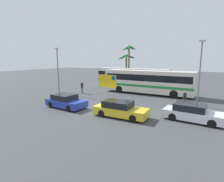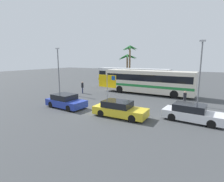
{
  "view_description": "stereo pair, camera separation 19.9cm",
  "coord_description": "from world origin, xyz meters",
  "px_view_note": "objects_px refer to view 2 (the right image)",
  "views": [
    {
      "loc": [
        9.42,
        -13.75,
        4.77
      ],
      "look_at": [
        -0.07,
        2.91,
        1.3
      ],
      "focal_mm": 28.82,
      "sensor_mm": 36.0,
      "label": 1
    },
    {
      "loc": [
        9.59,
        -13.65,
        4.77
      ],
      "look_at": [
        -0.07,
        2.91,
        1.3
      ],
      "focal_mm": 28.82,
      "sensor_mm": 36.0,
      "label": 2
    }
  ],
  "objects_px": {
    "bus_front_coach": "(148,81)",
    "pedestrian_crossing_lot": "(82,86)",
    "car_blue": "(66,101)",
    "pedestrian_by_bus": "(185,98)",
    "bus_rear_coach": "(133,77)",
    "car_white": "(192,113)",
    "car_yellow": "(119,109)",
    "ferry_sign": "(108,82)"
  },
  "relations": [
    {
      "from": "bus_front_coach",
      "to": "pedestrian_crossing_lot",
      "type": "relative_size",
      "value": 7.29
    },
    {
      "from": "car_blue",
      "to": "pedestrian_by_bus",
      "type": "relative_size",
      "value": 2.57
    },
    {
      "from": "car_blue",
      "to": "bus_rear_coach",
      "type": "bearing_deg",
      "value": 91.06
    },
    {
      "from": "bus_rear_coach",
      "to": "car_white",
      "type": "xyz_separation_m",
      "value": [
        10.55,
        -12.68,
        -1.15
      ]
    },
    {
      "from": "bus_rear_coach",
      "to": "car_yellow",
      "type": "distance_m",
      "value": 15.49
    },
    {
      "from": "pedestrian_crossing_lot",
      "to": "car_blue",
      "type": "bearing_deg",
      "value": 83.32
    },
    {
      "from": "bus_front_coach",
      "to": "ferry_sign",
      "type": "height_order",
      "value": "ferry_sign"
    },
    {
      "from": "car_blue",
      "to": "pedestrian_by_bus",
      "type": "xyz_separation_m",
      "value": [
        10.09,
        6.11,
        0.31
      ]
    },
    {
      "from": "bus_rear_coach",
      "to": "pedestrian_crossing_lot",
      "type": "bearing_deg",
      "value": -116.38
    },
    {
      "from": "pedestrian_by_bus",
      "to": "pedestrian_crossing_lot",
      "type": "bearing_deg",
      "value": -141.02
    },
    {
      "from": "car_white",
      "to": "car_blue",
      "type": "distance_m",
      "value": 11.41
    },
    {
      "from": "ferry_sign",
      "to": "car_white",
      "type": "relative_size",
      "value": 0.72
    },
    {
      "from": "car_white",
      "to": "car_yellow",
      "type": "bearing_deg",
      "value": -157.36
    },
    {
      "from": "bus_front_coach",
      "to": "bus_rear_coach",
      "type": "bearing_deg",
      "value": 136.13
    },
    {
      "from": "bus_front_coach",
      "to": "car_blue",
      "type": "xyz_separation_m",
      "value": [
        -4.67,
        -10.83,
        -1.15
      ]
    },
    {
      "from": "ferry_sign",
      "to": "car_blue",
      "type": "bearing_deg",
      "value": -126.31
    },
    {
      "from": "car_white",
      "to": "pedestrian_crossing_lot",
      "type": "relative_size",
      "value": 2.71
    },
    {
      "from": "pedestrian_by_bus",
      "to": "pedestrian_crossing_lot",
      "type": "distance_m",
      "value": 13.42
    },
    {
      "from": "ferry_sign",
      "to": "car_blue",
      "type": "relative_size",
      "value": 0.77
    },
    {
      "from": "bus_front_coach",
      "to": "car_white",
      "type": "distance_m",
      "value": 11.08
    },
    {
      "from": "car_white",
      "to": "car_blue",
      "type": "bearing_deg",
      "value": -166.6
    },
    {
      "from": "bus_front_coach",
      "to": "bus_rear_coach",
      "type": "relative_size",
      "value": 1.0
    },
    {
      "from": "bus_front_coach",
      "to": "pedestrian_by_bus",
      "type": "xyz_separation_m",
      "value": [
        5.42,
        -4.72,
        -0.84
      ]
    },
    {
      "from": "car_yellow",
      "to": "bus_rear_coach",
      "type": "bearing_deg",
      "value": 108.43
    },
    {
      "from": "car_yellow",
      "to": "pedestrian_crossing_lot",
      "type": "height_order",
      "value": "pedestrian_crossing_lot"
    },
    {
      "from": "bus_rear_coach",
      "to": "ferry_sign",
      "type": "bearing_deg",
      "value": -79.26
    },
    {
      "from": "car_blue",
      "to": "car_yellow",
      "type": "bearing_deg",
      "value": 4.94
    },
    {
      "from": "bus_front_coach",
      "to": "car_yellow",
      "type": "relative_size",
      "value": 2.66
    },
    {
      "from": "bus_front_coach",
      "to": "car_yellow",
      "type": "height_order",
      "value": "bus_front_coach"
    },
    {
      "from": "pedestrian_crossing_lot",
      "to": "ferry_sign",
      "type": "bearing_deg",
      "value": 118.17
    },
    {
      "from": "ferry_sign",
      "to": "car_white",
      "type": "bearing_deg",
      "value": -3.7
    },
    {
      "from": "ferry_sign",
      "to": "car_yellow",
      "type": "bearing_deg",
      "value": -40.59
    },
    {
      "from": "bus_front_coach",
      "to": "pedestrian_crossing_lot",
      "type": "bearing_deg",
      "value": -152.03
    },
    {
      "from": "bus_front_coach",
      "to": "car_blue",
      "type": "bearing_deg",
      "value": -113.32
    },
    {
      "from": "car_white",
      "to": "pedestrian_by_bus",
      "type": "xyz_separation_m",
      "value": [
        -1.15,
        4.13,
        0.31
      ]
    },
    {
      "from": "car_yellow",
      "to": "pedestrian_by_bus",
      "type": "distance_m",
      "value": 7.3
    },
    {
      "from": "car_white",
      "to": "car_blue",
      "type": "xyz_separation_m",
      "value": [
        -11.24,
        -1.98,
        0.0
      ]
    },
    {
      "from": "bus_rear_coach",
      "to": "ferry_sign",
      "type": "relative_size",
      "value": 3.75
    },
    {
      "from": "pedestrian_by_bus",
      "to": "pedestrian_crossing_lot",
      "type": "xyz_separation_m",
      "value": [
        -13.41,
        0.48,
        0.02
      ]
    },
    {
      "from": "ferry_sign",
      "to": "car_white",
      "type": "height_order",
      "value": "ferry_sign"
    },
    {
      "from": "car_yellow",
      "to": "car_white",
      "type": "bearing_deg",
      "value": 17.85
    },
    {
      "from": "car_white",
      "to": "car_blue",
      "type": "relative_size",
      "value": 1.07
    }
  ]
}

